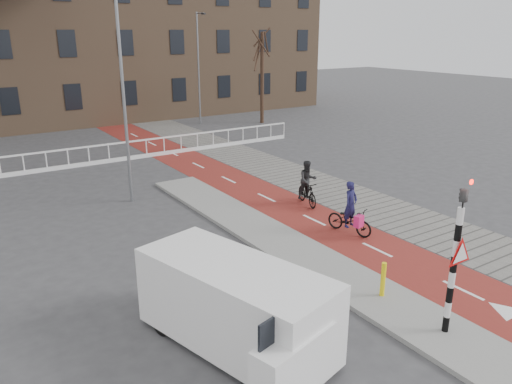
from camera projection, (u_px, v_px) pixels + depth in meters
ground at (393, 290)px, 12.91m from camera, size 120.00×120.00×0.00m
bike_lane at (240, 185)px, 21.64m from camera, size 2.50×60.00×0.01m
sidewalk at (292, 175)px, 23.10m from camera, size 3.00×60.00×0.01m
curb_island at (281, 242)px, 15.70m from camera, size 1.80×16.00×0.12m
traffic_signal at (456, 254)px, 10.38m from camera, size 0.80×0.80×3.68m
bollard at (383, 279)px, 12.30m from camera, size 0.12×0.12×0.89m
cyclist_near at (350, 216)px, 16.37m from camera, size 0.94×1.76×1.77m
cyclist_far at (307, 187)px, 19.01m from camera, size 0.85×1.65×1.74m
van at (235, 305)px, 10.35m from camera, size 2.80×4.68×1.88m
railing at (47, 165)px, 23.71m from camera, size 28.00×0.10×0.99m
townhouse_row at (16, 9)px, 34.35m from camera, size 46.00×10.00×15.90m
tree_right at (262, 78)px, 35.33m from camera, size 0.26×0.26×6.31m
streetlight_near at (123, 89)px, 18.29m from camera, size 0.12×0.12×8.72m
streetlight_right at (199, 69)px, 34.85m from camera, size 0.12×0.12×7.60m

